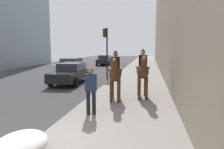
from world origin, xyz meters
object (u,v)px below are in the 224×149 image
Objects in this scene: pedestrian_greeting at (91,88)px; mounted_horse_near at (115,73)px; car_far_lane at (104,60)px; traffic_light_near_curb at (106,45)px; car_near_lane at (71,73)px; car_mid_lane at (71,65)px; mounted_horse_far at (143,71)px.

mounted_horse_near is at bearing -24.16° from pedestrian_greeting.
traffic_light_near_curb is (-13.13, -3.00, 1.97)m from car_far_lane.
car_far_lane is at bearing 0.36° from pedestrian_greeting.
pedestrian_greeting is 7.66m from car_near_lane.
traffic_light_near_curb is (7.59, 2.00, 1.36)m from mounted_horse_near.
mounted_horse_near reaches higher than car_mid_lane.
traffic_light_near_curb is (6.95, 3.20, 1.30)m from mounted_horse_far.
car_far_lane is at bearing -167.66° from mounted_horse_far.
pedestrian_greeting is at bearing -36.36° from mounted_horse_far.
car_near_lane is at bearing 1.26° from car_far_lane.
mounted_horse_near is at bearing 32.24° from car_mid_lane.
mounted_horse_near is 21.32m from car_far_lane.
car_mid_lane is (10.42, 7.63, -0.68)m from mounted_horse_far.
mounted_horse_near is 12.80m from car_mid_lane.
mounted_horse_near reaches higher than car_near_lane.
pedestrian_greeting is 0.37× the size of car_near_lane.
car_far_lane is (20.71, 5.01, -0.60)m from mounted_horse_near.
mounted_horse_near is 6.15m from car_near_lane.
traffic_light_near_curb is at bearing 10.33° from car_far_lane.
car_near_lane is (4.04, 5.14, -0.68)m from mounted_horse_far.
mounted_horse_far reaches higher than mounted_horse_near.
car_far_lane is at bearing -178.22° from car_near_lane.
car_mid_lane is (13.22, 5.92, -0.35)m from pedestrian_greeting.
mounted_horse_near is at bearing -165.20° from traffic_light_near_curb.
mounted_horse_near is 0.50× the size of car_mid_lane.
traffic_light_near_curb is (9.75, 1.49, 1.63)m from pedestrian_greeting.
car_near_lane is at bearing -133.03° from mounted_horse_far.
traffic_light_near_curb is at bearing 53.98° from car_mid_lane.
car_near_lane is 1.05× the size of car_far_lane.
car_near_lane and car_far_lane have the same top height.
mounted_horse_near is at bearing 38.07° from car_near_lane.
mounted_horse_far is at bearing -42.26° from pedestrian_greeting.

